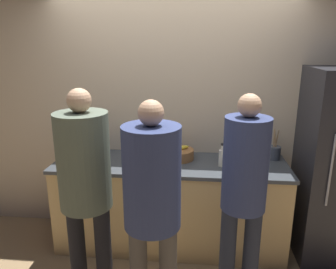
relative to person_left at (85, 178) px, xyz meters
name	(u,v)px	position (x,y,z in m)	size (l,w,h in m)	color
ground_plane	(166,266)	(0.57, 0.43, -1.07)	(14.00, 14.00, 0.00)	#8C704C
wall_back	(174,116)	(0.57, 1.18, 0.23)	(5.20, 0.06, 2.60)	#C6B293
counter	(170,203)	(0.57, 0.83, -0.62)	(2.29, 0.72, 0.91)	tan
person_left	(85,178)	(0.00, 0.00, 0.00)	(0.39, 0.39, 1.75)	black
person_center	(152,195)	(0.54, -0.19, -0.02)	(0.40, 0.40, 1.71)	#4C4742
person_right	(244,185)	(1.20, 0.12, -0.06)	(0.34, 0.34, 1.71)	#232838
fruit_bowl	(178,154)	(0.64, 0.93, -0.11)	(0.32, 0.32, 0.14)	brown
utensil_crock	(274,152)	(1.61, 1.02, -0.09)	(0.12, 0.12, 0.31)	#3D424C
bottle_clear	(222,157)	(1.07, 0.77, -0.07)	(0.07, 0.07, 0.23)	silver
cup_yellow	(229,169)	(1.12, 0.60, -0.12)	(0.08, 0.08, 0.09)	gold
cup_red	(91,148)	(-0.32, 1.05, -0.12)	(0.10, 0.10, 0.09)	#A33D33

